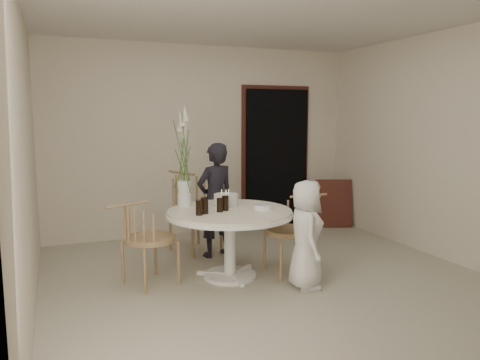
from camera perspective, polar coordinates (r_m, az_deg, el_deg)
name	(u,v)px	position (r m, az deg, el deg)	size (l,w,h in m)	color
ground	(270,280)	(5.01, 3.64, -12.11)	(4.50, 4.50, 0.00)	#BAB59F
room_shell	(271,125)	(4.71, 3.81, 6.75)	(4.50, 4.50, 4.50)	silver
doorway	(276,159)	(7.21, 4.46, 2.59)	(1.00, 0.10, 2.10)	black
door_trim	(275,155)	(7.24, 4.32, 3.09)	(1.12, 0.03, 2.22)	#51241C
table	(230,221)	(4.93, -1.25, -4.97)	(1.33, 1.33, 0.73)	white
picture_frame	(334,203)	(7.36, 11.37, -2.81)	(0.55, 0.04, 0.74)	#51241C
chair_far	(188,199)	(6.02, -6.31, -2.36)	(0.69, 0.72, 1.00)	#A57F59
chair_right	(299,222)	(5.17, 7.20, -5.08)	(0.53, 0.50, 0.86)	#A57F59
chair_left	(139,232)	(4.76, -12.19, -6.20)	(0.63, 0.61, 0.88)	#A57F59
girl	(215,200)	(5.68, -3.01, -2.45)	(0.51, 0.33, 1.39)	black
boy	(306,234)	(4.71, 8.06, -6.58)	(0.53, 0.34, 1.08)	white
birthday_cake	(226,200)	(5.13, -1.71, -2.44)	(0.27, 0.27, 0.18)	silver
cola_tumbler_a	(205,206)	(4.72, -4.35, -3.13)	(0.08, 0.08, 0.17)	black
cola_tumbler_b	(220,205)	(4.80, -2.47, -3.07)	(0.07, 0.07, 0.14)	black
cola_tumbler_c	(199,208)	(4.66, -5.00, -3.37)	(0.07, 0.07, 0.15)	black
cola_tumbler_d	(225,203)	(4.87, -1.81, -2.85)	(0.07, 0.07, 0.15)	black
plate_stack	(263,207)	(4.94, 2.80, -3.31)	(0.19, 0.19, 0.05)	white
flower_vase	(184,167)	(5.09, -6.87, 1.55)	(0.15, 0.15, 1.10)	silver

